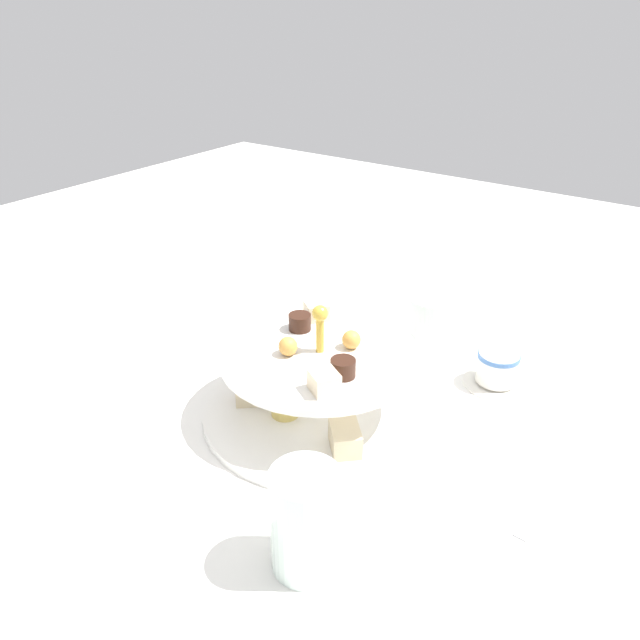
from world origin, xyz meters
TOP-DOWN VIEW (x-y plane):
  - ground_plane at (0.00, 0.00)m, footprint 2.40×2.40m
  - tiered_serving_stand at (0.00, -0.00)m, footprint 0.31×0.31m
  - water_glass_tall_right at (0.21, 0.13)m, footprint 0.07×0.07m
  - water_glass_short_left at (-0.24, 0.03)m, footprint 0.06×0.06m
  - teacup_with_saucer at (-0.20, 0.16)m, footprint 0.09×0.09m
  - butter_knife_left at (0.20, -0.22)m, footprint 0.15×0.11m
  - butter_knife_right at (-0.03, 0.30)m, footprint 0.17×0.02m

SIDE VIEW (x-z plane):
  - ground_plane at x=0.00m, z-range 0.00..0.00m
  - butter_knife_left at x=0.20m, z-range 0.00..0.00m
  - butter_knife_right at x=-0.03m, z-range 0.00..0.00m
  - teacup_with_saucer at x=-0.20m, z-range 0.00..0.05m
  - water_glass_short_left at x=-0.24m, z-range 0.00..0.08m
  - tiered_serving_stand at x=0.00m, z-range -0.04..0.12m
  - water_glass_tall_right at x=0.21m, z-range 0.00..0.11m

